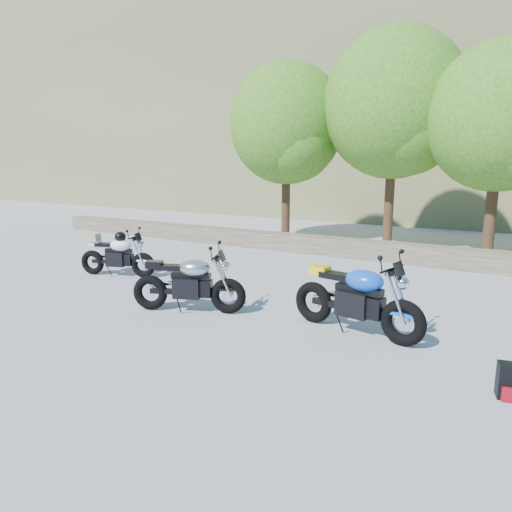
{
  "coord_description": "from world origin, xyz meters",
  "views": [
    {
      "loc": [
        4.67,
        -6.18,
        2.38
      ],
      "look_at": [
        0.2,
        1.0,
        0.75
      ],
      "focal_mm": 32.0,
      "sensor_mm": 36.0,
      "label": 1
    }
  ],
  "objects_px": {
    "backpack": "(512,382)",
    "white_bike": "(117,254)",
    "silver_bike": "(189,284)",
    "blue_bike": "(357,299)"
  },
  "relations": [
    {
      "from": "silver_bike",
      "to": "blue_bike",
      "type": "relative_size",
      "value": 0.88
    },
    {
      "from": "backpack",
      "to": "white_bike",
      "type": "bearing_deg",
      "value": 154.49
    },
    {
      "from": "white_bike",
      "to": "backpack",
      "type": "height_order",
      "value": "white_bike"
    },
    {
      "from": "silver_bike",
      "to": "backpack",
      "type": "xyz_separation_m",
      "value": [
        4.79,
        -0.5,
        -0.3
      ]
    },
    {
      "from": "silver_bike",
      "to": "blue_bike",
      "type": "height_order",
      "value": "blue_bike"
    },
    {
      "from": "backpack",
      "to": "blue_bike",
      "type": "bearing_deg",
      "value": 140.75
    },
    {
      "from": "white_bike",
      "to": "blue_bike",
      "type": "relative_size",
      "value": 0.84
    },
    {
      "from": "blue_bike",
      "to": "backpack",
      "type": "height_order",
      "value": "blue_bike"
    },
    {
      "from": "silver_bike",
      "to": "white_bike",
      "type": "distance_m",
      "value": 3.28
    },
    {
      "from": "white_bike",
      "to": "backpack",
      "type": "relative_size",
      "value": 4.74
    }
  ]
}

